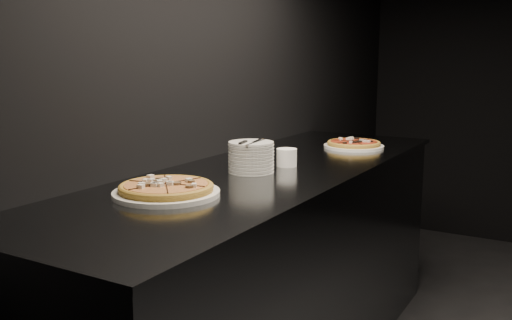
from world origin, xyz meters
The scene contains 7 objects.
wall_left centered at (-2.50, 0.00, 1.40)m, with size 0.02×5.00×2.80m, color black.
counter centered at (-2.13, 0.00, 0.46)m, with size 0.74×2.44×0.92m.
pizza_mushroom centered at (-2.19, -0.58, 0.94)m, with size 0.37×0.37×0.04m.
pizza_tomato centered at (-2.02, 0.71, 0.94)m, with size 0.31×0.31×0.04m.
plate_stack centered at (-2.16, -0.09, 0.98)m, with size 0.18×0.18×0.12m.
cutlery centered at (-2.15, -0.10, 1.05)m, with size 0.06×0.20×0.01m.
ramekin centered at (-2.09, 0.09, 0.96)m, with size 0.09×0.09×0.08m.
Camera 1 is at (-1.00, -2.03, 1.38)m, focal length 40.00 mm.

